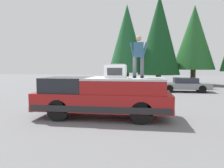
# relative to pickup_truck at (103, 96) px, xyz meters

# --- Properties ---
(ground_plane) EXTENTS (90.00, 90.00, 0.00)m
(ground_plane) POSITION_rel_pickup_truck_xyz_m (0.11, -0.26, -0.87)
(ground_plane) COLOR slate
(pickup_truck) EXTENTS (2.01, 5.54, 1.65)m
(pickup_truck) POSITION_rel_pickup_truck_xyz_m (0.00, 0.00, 0.00)
(pickup_truck) COLOR maroon
(pickup_truck) RESTS_ON ground
(compressor_unit) EXTENTS (0.65, 0.84, 0.56)m
(compressor_unit) POSITION_rel_pickup_truck_xyz_m (-0.11, -0.54, 1.05)
(compressor_unit) COLOR silver
(compressor_unit) RESTS_ON pickup_truck
(person_on_truck_bed) EXTENTS (0.29, 0.72, 1.69)m
(person_on_truck_bed) POSITION_rel_pickup_truck_xyz_m (0.10, -1.43, 1.68)
(person_on_truck_bed) COLOR #4C515B
(person_on_truck_bed) RESTS_ON pickup_truck
(parked_car_grey) EXTENTS (1.64, 4.10, 1.16)m
(parked_car_grey) POSITION_rel_pickup_truck_xyz_m (9.99, -4.99, -0.29)
(parked_car_grey) COLOR gray
(parked_car_grey) RESTS_ON ground
(parked_car_white) EXTENTS (1.64, 4.10, 1.16)m
(parked_car_white) POSITION_rel_pickup_truck_xyz_m (10.27, 0.71, -0.29)
(parked_car_white) COLOR white
(parked_car_white) RESTS_ON ground
(conifer_left) EXTENTS (4.74, 4.74, 9.08)m
(conifer_left) POSITION_rel_pickup_truck_xyz_m (17.64, -7.26, 4.52)
(conifer_left) COLOR #4C3826
(conifer_left) RESTS_ON ground
(conifer_center_left) EXTENTS (4.72, 4.72, 10.07)m
(conifer_center_left) POSITION_rel_pickup_truck_xyz_m (16.43, -3.24, 4.75)
(conifer_center_left) COLOR #4C3826
(conifer_center_left) RESTS_ON ground
(conifer_center_right) EXTENTS (4.41, 4.41, 9.34)m
(conifer_center_right) POSITION_rel_pickup_truck_xyz_m (17.20, 0.42, 4.49)
(conifer_center_right) COLOR #4C3826
(conifer_center_right) RESTS_ON ground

